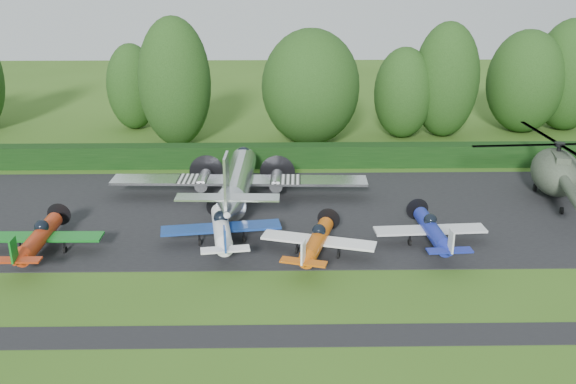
{
  "coord_description": "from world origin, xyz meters",
  "views": [
    {
      "loc": [
        0.19,
        -33.58,
        18.24
      ],
      "look_at": [
        0.86,
        7.89,
        2.5
      ],
      "focal_mm": 40.0,
      "sensor_mm": 36.0,
      "label": 1
    }
  ],
  "objects_px": {
    "light_plane_orange": "(317,241)",
    "light_plane_blue": "(432,230)",
    "light_plane_white": "(222,228)",
    "transport_plane": "(238,182)",
    "light_plane_red": "(39,238)",
    "helicopter": "(556,168)"
  },
  "relations": [
    {
      "from": "transport_plane",
      "to": "helicopter",
      "type": "distance_m",
      "value": 24.62
    },
    {
      "from": "transport_plane",
      "to": "light_plane_white",
      "type": "distance_m",
      "value": 7.55
    },
    {
      "from": "light_plane_blue",
      "to": "helicopter",
      "type": "distance_m",
      "value": 14.56
    },
    {
      "from": "light_plane_white",
      "to": "light_plane_orange",
      "type": "bearing_deg",
      "value": -8.95
    },
    {
      "from": "light_plane_orange",
      "to": "light_plane_blue",
      "type": "height_order",
      "value": "light_plane_blue"
    },
    {
      "from": "transport_plane",
      "to": "light_plane_orange",
      "type": "bearing_deg",
      "value": -61.79
    },
    {
      "from": "transport_plane",
      "to": "light_plane_white",
      "type": "relative_size",
      "value": 2.4
    },
    {
      "from": "light_plane_red",
      "to": "light_plane_white",
      "type": "bearing_deg",
      "value": 5.39
    },
    {
      "from": "light_plane_white",
      "to": "light_plane_blue",
      "type": "height_order",
      "value": "light_plane_white"
    },
    {
      "from": "light_plane_blue",
      "to": "light_plane_white",
      "type": "bearing_deg",
      "value": -178.0
    },
    {
      "from": "light_plane_red",
      "to": "helicopter",
      "type": "distance_m",
      "value": 37.9
    },
    {
      "from": "light_plane_orange",
      "to": "light_plane_red",
      "type": "bearing_deg",
      "value": 161.72
    },
    {
      "from": "light_plane_red",
      "to": "light_plane_blue",
      "type": "distance_m",
      "value": 25.12
    },
    {
      "from": "transport_plane",
      "to": "light_plane_red",
      "type": "bearing_deg",
      "value": -146.12
    },
    {
      "from": "helicopter",
      "to": "transport_plane",
      "type": "bearing_deg",
      "value": 170.6
    },
    {
      "from": "light_plane_blue",
      "to": "transport_plane",
      "type": "bearing_deg",
      "value": 152.43
    },
    {
      "from": "helicopter",
      "to": "light_plane_orange",
      "type": "bearing_deg",
      "value": -163.3
    },
    {
      "from": "light_plane_red",
      "to": "light_plane_orange",
      "type": "bearing_deg",
      "value": -2.74
    },
    {
      "from": "helicopter",
      "to": "light_plane_blue",
      "type": "bearing_deg",
      "value": -154.23
    },
    {
      "from": "light_plane_white",
      "to": "light_plane_orange",
      "type": "height_order",
      "value": "light_plane_white"
    },
    {
      "from": "light_plane_orange",
      "to": "light_plane_white",
      "type": "bearing_deg",
      "value": 146.93
    },
    {
      "from": "light_plane_white",
      "to": "light_plane_blue",
      "type": "xyz_separation_m",
      "value": [
        13.69,
        -0.37,
        -0.08
      ]
    }
  ]
}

